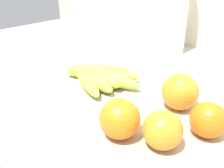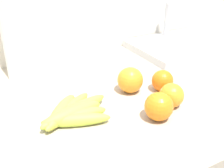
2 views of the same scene
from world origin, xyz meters
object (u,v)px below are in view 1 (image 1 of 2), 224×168
(banana_bunch, at_px, (96,76))
(orange_front, at_px, (180,92))
(orange_center, at_px, (163,130))
(paper_towel_roll, at_px, (168,6))
(orange_back_left, at_px, (120,119))
(orange_back_right, at_px, (208,120))

(banana_bunch, bearing_deg, orange_front, 14.73)
(orange_center, distance_m, paper_towel_roll, 0.51)
(orange_back_left, height_order, orange_back_right, orange_back_left)
(orange_back_left, bearing_deg, orange_front, 84.66)
(orange_back_right, height_order, orange_center, orange_center)
(banana_bunch, distance_m, orange_center, 0.28)
(banana_bunch, height_order, paper_towel_roll, paper_towel_roll)
(orange_front, bearing_deg, orange_back_right, -24.85)
(paper_towel_roll, bearing_deg, orange_back_right, -42.26)
(banana_bunch, relative_size, orange_center, 3.15)
(orange_front, relative_size, paper_towel_roll, 0.24)
(banana_bunch, xyz_separation_m, paper_towel_roll, (-0.03, 0.32, 0.13))
(banana_bunch, distance_m, orange_back_left, 0.23)
(banana_bunch, bearing_deg, orange_back_right, 2.71)
(orange_center, xyz_separation_m, orange_front, (-0.06, 0.13, 0.01))
(orange_back_right, height_order, paper_towel_roll, paper_towel_roll)
(orange_back_left, distance_m, orange_back_right, 0.16)
(orange_back_left, relative_size, orange_back_right, 1.12)
(orange_back_left, height_order, orange_front, orange_front)
(orange_front, xyz_separation_m, paper_towel_roll, (-0.25, 0.27, 0.11))
(paper_towel_roll, bearing_deg, orange_center, -52.49)
(banana_bunch, height_order, orange_center, orange_center)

